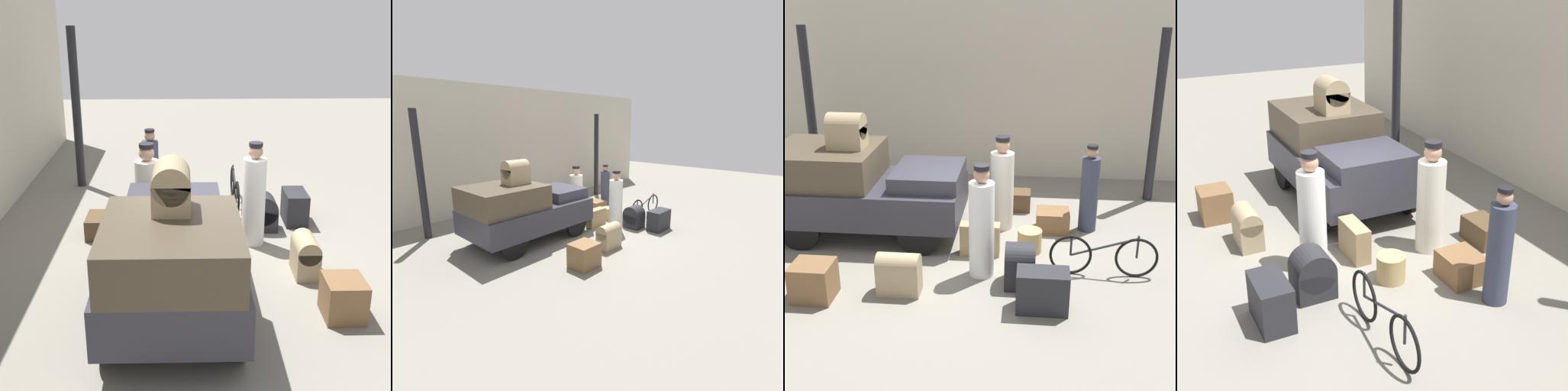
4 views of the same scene
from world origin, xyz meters
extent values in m
plane|color=gray|center=(0.00, 0.00, 0.00)|extent=(30.00, 30.00, 0.00)
cube|color=beige|center=(0.00, 4.08, 2.25)|extent=(16.00, 0.15, 4.50)
cylinder|color=black|center=(-3.75, 2.76, 1.78)|extent=(0.19, 0.19, 3.56)
cylinder|color=black|center=(3.57, 2.76, 1.78)|extent=(0.19, 0.19, 3.56)
cylinder|color=black|center=(-0.81, 1.37, 0.37)|extent=(0.73, 0.12, 0.73)
cylinder|color=black|center=(-0.81, -0.27, 0.37)|extent=(0.73, 0.12, 0.73)
cylinder|color=black|center=(-2.91, 1.37, 0.37)|extent=(0.73, 0.12, 0.73)
cylinder|color=black|center=(-2.91, -0.27, 0.37)|extent=(0.73, 0.12, 0.73)
cube|color=#2D2D38|center=(-1.86, 0.55, 0.70)|extent=(3.39, 1.80, 0.64)
cube|color=#473D2D|center=(-2.62, 0.55, 1.33)|extent=(1.86, 1.66, 0.61)
cube|color=#2D2D38|center=(-0.76, 0.55, 1.17)|extent=(1.19, 1.40, 0.29)
torus|color=black|center=(2.75, -0.67, 0.34)|extent=(0.67, 0.04, 0.67)
torus|color=black|center=(1.73, -0.67, 0.34)|extent=(0.67, 0.04, 0.67)
cylinder|color=#232328|center=(2.24, -0.67, 0.50)|extent=(1.04, 0.04, 0.36)
cylinder|color=#232328|center=(1.73, -0.67, 0.51)|extent=(0.04, 0.04, 0.35)
cylinder|color=#232328|center=(2.75, -0.67, 0.53)|extent=(0.04, 0.04, 0.38)
cylinder|color=tan|center=(1.07, 0.06, 0.20)|extent=(0.42, 0.42, 0.40)
cylinder|color=silver|center=(0.53, 1.03, 0.74)|extent=(0.43, 0.43, 1.47)
sphere|color=tan|center=(0.53, 1.03, 1.61)|extent=(0.27, 0.27, 0.27)
cylinder|color=black|center=(0.53, 1.03, 1.74)|extent=(0.25, 0.25, 0.07)
cylinder|color=white|center=(0.32, -0.82, 0.78)|extent=(0.40, 0.40, 1.56)
sphere|color=tan|center=(0.32, -0.82, 1.68)|extent=(0.25, 0.25, 0.25)
cylinder|color=black|center=(0.32, -0.82, 1.80)|extent=(0.23, 0.23, 0.07)
cylinder|color=#33384C|center=(2.14, 1.07, 0.71)|extent=(0.33, 0.33, 1.41)
sphere|color=tan|center=(2.14, 1.07, 1.52)|extent=(0.21, 0.21, 0.21)
cylinder|color=black|center=(2.14, 1.07, 1.62)|extent=(0.20, 0.20, 0.06)
cube|color=brown|center=(-2.07, -1.75, 0.28)|extent=(0.59, 0.54, 0.56)
cube|color=#4C3823|center=(0.73, 1.94, 0.19)|extent=(0.68, 0.45, 0.38)
cube|color=#232328|center=(0.94, -1.07, 0.21)|extent=(0.46, 0.55, 0.42)
cylinder|color=#232328|center=(0.94, -1.07, 0.42)|extent=(0.46, 0.55, 0.55)
cube|color=brown|center=(1.49, 0.96, 0.20)|extent=(0.61, 0.54, 0.40)
cube|color=#232328|center=(1.28, -1.75, 0.31)|extent=(0.74, 0.42, 0.62)
cube|color=#9E8966|center=(-0.85, -1.50, 0.23)|extent=(0.64, 0.36, 0.47)
cylinder|color=#9E8966|center=(-0.85, -1.50, 0.47)|extent=(0.64, 0.36, 0.36)
cube|color=#937A56|center=(0.23, -0.13, 0.28)|extent=(0.67, 0.25, 0.56)
cube|color=#9E8966|center=(-2.20, 0.55, 1.83)|extent=(0.62, 0.47, 0.39)
cylinder|color=#9E8966|center=(-2.20, 0.55, 2.03)|extent=(0.62, 0.47, 0.47)
camera|label=1|loc=(-8.47, 0.41, 4.11)|focal=50.00mm
camera|label=2|loc=(-6.73, -6.11, 3.19)|focal=28.00mm
camera|label=3|loc=(1.06, -8.46, 4.36)|focal=50.00mm
camera|label=4|loc=(6.92, -3.14, 4.23)|focal=50.00mm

